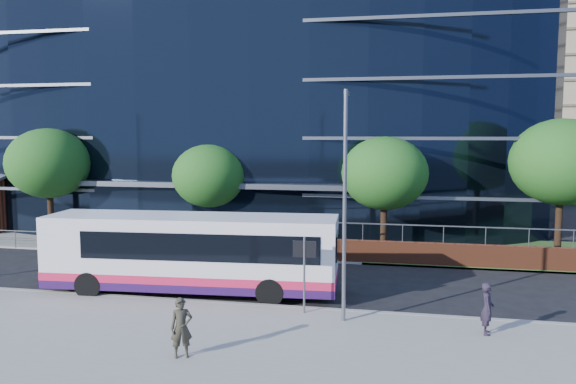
% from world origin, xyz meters
% --- Properties ---
extents(ground, '(200.00, 200.00, 0.00)m').
position_xyz_m(ground, '(0.00, 0.00, 0.00)').
color(ground, black).
rests_on(ground, ground).
extents(pavement_near, '(80.00, 8.00, 0.15)m').
position_xyz_m(pavement_near, '(0.00, -5.00, 0.07)').
color(pavement_near, gray).
rests_on(pavement_near, ground).
extents(kerb, '(80.00, 0.25, 0.16)m').
position_xyz_m(kerb, '(0.00, -1.00, 0.08)').
color(kerb, gray).
rests_on(kerb, ground).
extents(yellow_line_outer, '(80.00, 0.08, 0.01)m').
position_xyz_m(yellow_line_outer, '(0.00, -0.80, 0.01)').
color(yellow_line_outer, gold).
rests_on(yellow_line_outer, ground).
extents(yellow_line_inner, '(80.00, 0.08, 0.01)m').
position_xyz_m(yellow_line_inner, '(0.00, -0.65, 0.01)').
color(yellow_line_inner, gold).
rests_on(yellow_line_inner, ground).
extents(far_forecourt, '(50.00, 8.00, 0.10)m').
position_xyz_m(far_forecourt, '(-6.00, 11.00, 0.05)').
color(far_forecourt, gray).
rests_on(far_forecourt, ground).
extents(glass_office, '(44.00, 23.10, 16.00)m').
position_xyz_m(glass_office, '(-4.00, 20.85, 8.00)').
color(glass_office, black).
rests_on(glass_office, ground).
extents(guard_railings, '(24.00, 0.05, 1.10)m').
position_xyz_m(guard_railings, '(-8.00, 7.00, 0.82)').
color(guard_railings, slate).
rests_on(guard_railings, ground).
extents(street_sign, '(0.85, 0.09, 2.80)m').
position_xyz_m(street_sign, '(4.50, -1.59, 2.15)').
color(street_sign, slate).
rests_on(street_sign, pavement_near).
extents(tree_far_a, '(4.95, 4.95, 6.98)m').
position_xyz_m(tree_far_a, '(-13.00, 9.00, 4.86)').
color(tree_far_a, black).
rests_on(tree_far_a, ground).
extents(tree_far_b, '(4.29, 4.29, 6.05)m').
position_xyz_m(tree_far_b, '(-3.00, 9.50, 4.21)').
color(tree_far_b, black).
rests_on(tree_far_b, ground).
extents(tree_far_c, '(4.62, 4.62, 6.51)m').
position_xyz_m(tree_far_c, '(7.00, 9.00, 4.54)').
color(tree_far_c, black).
rests_on(tree_far_c, ground).
extents(tree_far_d, '(5.28, 5.28, 7.44)m').
position_xyz_m(tree_far_d, '(16.00, 10.00, 5.19)').
color(tree_far_d, black).
rests_on(tree_far_d, ground).
extents(tree_dist_e, '(4.62, 4.62, 6.51)m').
position_xyz_m(tree_dist_e, '(24.00, 40.00, 4.54)').
color(tree_dist_e, black).
rests_on(tree_dist_e, ground).
extents(streetlight_east, '(0.15, 0.77, 8.00)m').
position_xyz_m(streetlight_east, '(6.00, -2.17, 4.44)').
color(streetlight_east, slate).
rests_on(streetlight_east, pavement_near).
extents(city_bus, '(12.28, 3.58, 3.28)m').
position_xyz_m(city_bus, '(-0.49, 0.38, 1.74)').
color(city_bus, silver).
rests_on(city_bus, ground).
extents(pedestrian, '(0.45, 0.65, 1.71)m').
position_xyz_m(pedestrian, '(10.71, -2.58, 1.00)').
color(pedestrian, '#231C2A').
rests_on(pedestrian, pavement_near).
extents(pedestrian_b, '(0.77, 0.66, 1.77)m').
position_xyz_m(pedestrian_b, '(1.69, -6.35, 1.04)').
color(pedestrian_b, '#343124').
rests_on(pedestrian_b, pavement_near).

